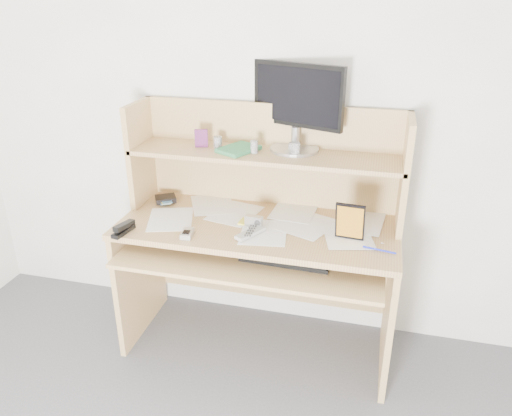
% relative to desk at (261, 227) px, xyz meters
% --- Properties ---
extents(back_wall, '(3.60, 0.04, 2.50)m').
position_rel_desk_xyz_m(back_wall, '(0.00, 0.24, 0.56)').
color(back_wall, white).
rests_on(back_wall, floor).
extents(desk, '(1.40, 0.70, 1.30)m').
position_rel_desk_xyz_m(desk, '(0.00, 0.00, 0.00)').
color(desk, tan).
rests_on(desk, floor).
extents(paper_clutter, '(1.32, 0.54, 0.01)m').
position_rel_desk_xyz_m(paper_clutter, '(0.00, -0.08, 0.06)').
color(paper_clutter, white).
rests_on(paper_clutter, desk).
extents(keyboard, '(0.43, 0.17, 0.03)m').
position_rel_desk_xyz_m(keyboard, '(0.17, -0.22, -0.03)').
color(keyboard, black).
rests_on(keyboard, desk).
extents(tv_remote, '(0.13, 0.17, 0.02)m').
position_rel_desk_xyz_m(tv_remote, '(-0.00, -0.21, 0.07)').
color(tv_remote, '#9A9B96').
rests_on(tv_remote, paper_clutter).
extents(flip_phone, '(0.06, 0.10, 0.03)m').
position_rel_desk_xyz_m(flip_phone, '(-0.30, -0.29, 0.07)').
color(flip_phone, silver).
rests_on(flip_phone, paper_clutter).
extents(stapler, '(0.06, 0.15, 0.04)m').
position_rel_desk_xyz_m(stapler, '(-0.61, -0.34, 0.08)').
color(stapler, black).
rests_on(stapler, paper_clutter).
extents(wallet, '(0.14, 0.13, 0.03)m').
position_rel_desk_xyz_m(wallet, '(-0.56, 0.07, 0.08)').
color(wallet, black).
rests_on(wallet, paper_clutter).
extents(sticky_note_pad, '(0.09, 0.09, 0.01)m').
position_rel_desk_xyz_m(sticky_note_pad, '(-0.05, -0.08, 0.06)').
color(sticky_note_pad, yellow).
rests_on(sticky_note_pad, desk).
extents(digital_camera, '(0.09, 0.04, 0.05)m').
position_rel_desk_xyz_m(digital_camera, '(-0.01, -0.11, 0.09)').
color(digital_camera, '#ADAEB0').
rests_on(digital_camera, paper_clutter).
extents(game_case, '(0.14, 0.03, 0.19)m').
position_rel_desk_xyz_m(game_case, '(0.46, -0.15, 0.16)').
color(game_case, black).
rests_on(game_case, paper_clutter).
extents(blue_pen, '(0.15, 0.04, 0.01)m').
position_rel_desk_xyz_m(blue_pen, '(0.60, -0.22, 0.07)').
color(blue_pen, '#1823B6').
rests_on(blue_pen, paper_clutter).
extents(card_box, '(0.07, 0.04, 0.09)m').
position_rel_desk_xyz_m(card_box, '(-0.34, 0.08, 0.43)').
color(card_box, '#A82716').
rests_on(card_box, desk).
extents(shelf_book, '(0.22, 0.24, 0.02)m').
position_rel_desk_xyz_m(shelf_book, '(-0.14, 0.06, 0.40)').
color(shelf_book, '#348243').
rests_on(shelf_book, desk).
extents(chip_stack_a, '(0.05, 0.05, 0.06)m').
position_rel_desk_xyz_m(chip_stack_a, '(-0.26, 0.09, 0.42)').
color(chip_stack_a, black).
rests_on(chip_stack_a, desk).
extents(chip_stack_b, '(0.05, 0.05, 0.07)m').
position_rel_desk_xyz_m(chip_stack_b, '(0.16, 0.05, 0.42)').
color(chip_stack_b, white).
rests_on(chip_stack_b, desk).
extents(chip_stack_c, '(0.05, 0.05, 0.05)m').
position_rel_desk_xyz_m(chip_stack_c, '(0.13, 0.11, 0.41)').
color(chip_stack_c, black).
rests_on(chip_stack_c, desk).
extents(chip_stack_d, '(0.05, 0.05, 0.07)m').
position_rel_desk_xyz_m(chip_stack_d, '(-0.05, 0.05, 0.42)').
color(chip_stack_d, silver).
rests_on(chip_stack_d, desk).
extents(monitor, '(0.48, 0.25, 0.43)m').
position_rel_desk_xyz_m(monitor, '(0.14, 0.17, 0.62)').
color(monitor, '#AAAAAF').
rests_on(monitor, desk).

